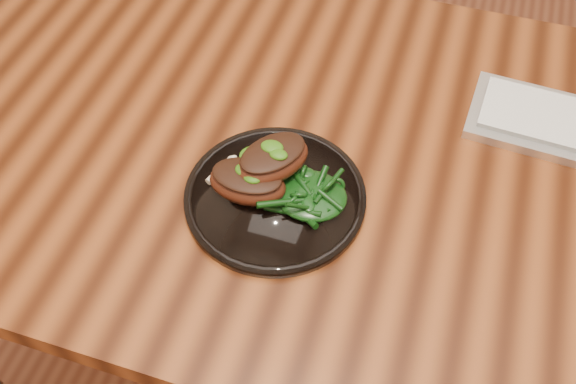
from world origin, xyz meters
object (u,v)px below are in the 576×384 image
object	(u,v)px
lamb_chop_front	(247,181)
greens_heap	(311,193)
plate	(275,197)
desk	(397,199)

from	to	relation	value
lamb_chop_front	greens_heap	world-z (taller)	lamb_chop_front
lamb_chop_front	plate	bearing A→B (deg)	13.45
lamb_chop_front	greens_heap	distance (m)	0.09
lamb_chop_front	greens_heap	bearing A→B (deg)	8.75
desk	greens_heap	xyz separation A→B (m)	(-0.11, -0.11, 0.11)
plate	greens_heap	xyz separation A→B (m)	(0.05, 0.00, 0.02)
desk	lamb_chop_front	bearing A→B (deg)	-147.21
desk	plate	size ratio (longest dim) A/B	6.39
desk	plate	bearing A→B (deg)	-143.60
plate	lamb_chop_front	world-z (taller)	lamb_chop_front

